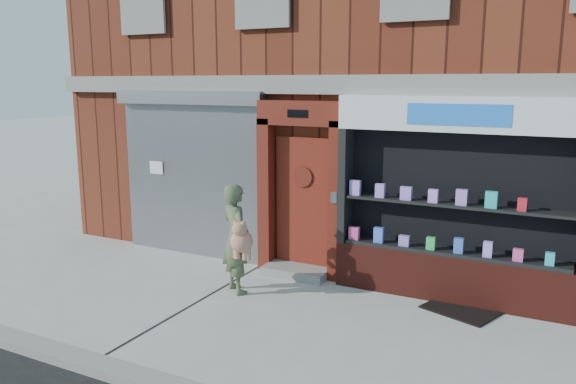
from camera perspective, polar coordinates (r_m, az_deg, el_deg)
The scene contains 7 objects.
ground at distance 7.78m, azimuth 0.29°, elevation -13.09°, with size 80.00×80.00×0.00m, color #9E9E99.
building at distance 12.77m, azimuth 12.90°, elevation 14.47°, with size 12.00×8.16×8.00m.
shutter_bay at distance 10.43m, azimuth -9.72°, elevation 2.84°, with size 3.10×0.30×3.04m.
red_door_bay at distance 9.26m, azimuth 1.33°, elevation 0.32°, with size 1.52×0.58×2.90m.
pharmacy_bay at distance 8.48m, azimuth 16.56°, elevation -1.74°, with size 3.50×0.41×3.00m.
woman at distance 8.58m, azimuth -5.23°, elevation -4.74°, with size 0.74×0.68×1.69m.
doormat at distance 8.49m, azimuth 17.09°, elevation -11.39°, with size 0.95×0.67×0.02m, color black.
Camera 1 is at (3.19, -6.34, 3.19)m, focal length 35.00 mm.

